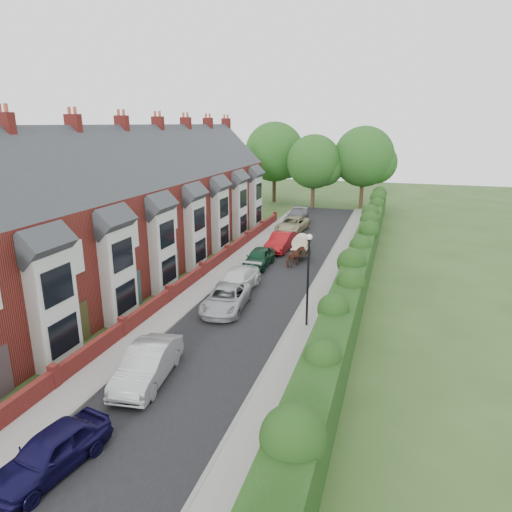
{
  "coord_description": "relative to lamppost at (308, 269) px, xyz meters",
  "views": [
    {
      "loc": [
        7.54,
        -18.36,
        10.58
      ],
      "look_at": [
        -1.03,
        9.06,
        2.2
      ],
      "focal_mm": 32.0,
      "sensor_mm": 36.0,
      "label": 1
    }
  ],
  "objects": [
    {
      "name": "ground",
      "position": [
        -3.4,
        -4.0,
        -3.3
      ],
      "size": [
        140.0,
        140.0,
        0.0
      ],
      "primitive_type": "plane",
      "color": "#2D4C1E",
      "rests_on": "ground"
    },
    {
      "name": "road",
      "position": [
        -3.9,
        7.0,
        -3.29
      ],
      "size": [
        6.0,
        58.0,
        0.02
      ],
      "primitive_type": "cube",
      "color": "black",
      "rests_on": "ground"
    },
    {
      "name": "pavement_hedge_side",
      "position": [
        0.2,
        7.0,
        -3.24
      ],
      "size": [
        2.2,
        58.0,
        0.12
      ],
      "primitive_type": "cube",
      "color": "gray",
      "rests_on": "ground"
    },
    {
      "name": "pavement_house_side",
      "position": [
        -7.75,
        7.0,
        -3.24
      ],
      "size": [
        1.7,
        58.0,
        0.12
      ],
      "primitive_type": "cube",
      "color": "gray",
      "rests_on": "ground"
    },
    {
      "name": "kerb_hedge_side",
      "position": [
        -0.85,
        7.0,
        -3.23
      ],
      "size": [
        0.18,
        58.0,
        0.13
      ],
      "primitive_type": "cube",
      "color": "gray",
      "rests_on": "ground"
    },
    {
      "name": "kerb_house_side",
      "position": [
        -6.95,
        7.0,
        -3.23
      ],
      "size": [
        0.18,
        58.0,
        0.13
      ],
      "primitive_type": "cube",
      "color": "gray",
      "rests_on": "ground"
    },
    {
      "name": "hedge",
      "position": [
        2.0,
        7.0,
        -1.7
      ],
      "size": [
        2.1,
        58.0,
        2.85
      ],
      "color": "#143310",
      "rests_on": "ground"
    },
    {
      "name": "terrace_row",
      "position": [
        -14.27,
        5.98,
        1.18
      ],
      "size": [
        9.05,
        40.5,
        11.5
      ],
      "color": "maroon",
      "rests_on": "ground"
    },
    {
      "name": "garden_wall_row",
      "position": [
        -8.75,
        6.0,
        -2.84
      ],
      "size": [
        0.35,
        40.35,
        1.1
      ],
      "color": "maroon",
      "rests_on": "ground"
    },
    {
      "name": "lamppost",
      "position": [
        0.0,
        0.0,
        0.0
      ],
      "size": [
        0.32,
        0.32,
        5.16
      ],
      "color": "black",
      "rests_on": "ground"
    },
    {
      "name": "tree_far_left",
      "position": [
        -6.05,
        36.08,
        2.41
      ],
      "size": [
        7.14,
        6.8,
        9.29
      ],
      "color": "#332316",
      "rests_on": "ground"
    },
    {
      "name": "tree_far_right",
      "position": [
        -0.01,
        38.08,
        3.02
      ],
      "size": [
        7.98,
        7.6,
        10.31
      ],
      "color": "#332316",
      "rests_on": "ground"
    },
    {
      "name": "tree_far_back",
      "position": [
        -11.99,
        39.08,
        3.32
      ],
      "size": [
        8.4,
        8.0,
        10.82
      ],
      "color": "#332316",
      "rests_on": "ground"
    },
    {
      "name": "car_navy",
      "position": [
        -5.57,
        -12.84,
        -2.61
      ],
      "size": [
        2.31,
        4.27,
        1.38
      ],
      "primitive_type": "imported",
      "rotation": [
        0.0,
        0.0,
        -0.17
      ],
      "color": "black",
      "rests_on": "ground"
    },
    {
      "name": "car_silver_a",
      "position": [
        -5.4,
        -7.28,
        -2.53
      ],
      "size": [
        2.23,
        4.85,
        1.54
      ],
      "primitive_type": "imported",
      "rotation": [
        0.0,
        0.0,
        0.13
      ],
      "color": "#A3A4A8",
      "rests_on": "ground"
    },
    {
      "name": "car_silver_b",
      "position": [
        -5.0,
        1.0,
        -2.62
      ],
      "size": [
        2.67,
        5.04,
        1.35
      ],
      "primitive_type": "imported",
      "rotation": [
        0.0,
        0.0,
        0.09
      ],
      "color": "#A1A4A8",
      "rests_on": "ground"
    },
    {
      "name": "car_white",
      "position": [
        -5.43,
        4.02,
        -2.58
      ],
      "size": [
        2.3,
        5.04,
        1.43
      ],
      "primitive_type": "imported",
      "rotation": [
        0.0,
        0.0,
        -0.06
      ],
      "color": "silver",
      "rests_on": "ground"
    },
    {
      "name": "car_green",
      "position": [
        -5.61,
        9.6,
        -2.58
      ],
      "size": [
        1.73,
        4.22,
        1.43
      ],
      "primitive_type": "imported",
      "rotation": [
        0.0,
        0.0,
        -0.01
      ],
      "color": "#103620",
      "rests_on": "ground"
    },
    {
      "name": "car_red",
      "position": [
        -5.15,
        14.61,
        -2.52
      ],
      "size": [
        1.9,
        4.79,
        1.55
      ],
      "primitive_type": "imported",
      "rotation": [
        0.0,
        0.0,
        -0.06
      ],
      "color": "maroon",
      "rests_on": "ground"
    },
    {
      "name": "car_beige",
      "position": [
        -5.8,
        21.81,
        -2.57
      ],
      "size": [
        2.96,
        5.48,
        1.46
      ],
      "primitive_type": "imported",
      "rotation": [
        0.0,
        0.0,
        -0.1
      ],
      "color": "tan",
      "rests_on": "ground"
    },
    {
      "name": "car_grey",
      "position": [
        -6.4,
        26.56,
        -2.56
      ],
      "size": [
        2.16,
        5.1,
        1.47
      ],
      "primitive_type": "imported",
      "rotation": [
        0.0,
        0.0,
        0.02
      ],
      "color": "slate",
      "rests_on": "ground"
    },
    {
      "name": "horse",
      "position": [
        -2.95,
        10.37,
        -2.54
      ],
      "size": [
        1.42,
        1.96,
        1.51
      ],
      "primitive_type": "imported",
      "rotation": [
        0.0,
        0.0,
        2.76
      ],
      "color": "#522C1E",
      "rests_on": "ground"
    },
    {
      "name": "horse_cart",
      "position": [
        -2.95,
        12.3,
        -2.11
      ],
      "size": [
        1.31,
        2.89,
        2.08
      ],
      "color": "black",
      "rests_on": "ground"
    }
  ]
}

